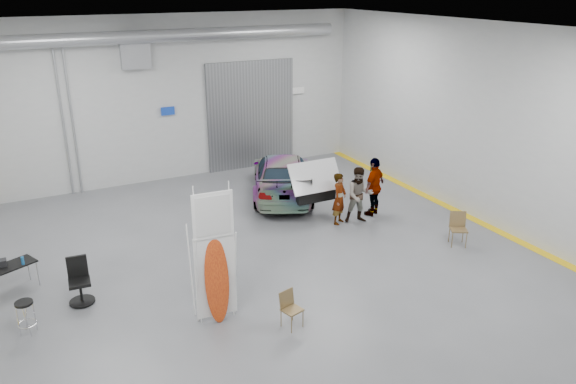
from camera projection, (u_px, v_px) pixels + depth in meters
name	position (u px, v px, depth m)	size (l,w,h in m)	color
ground	(275.00, 263.00, 14.97)	(16.00, 16.00, 0.00)	#595A60
room_shell	(247.00, 96.00, 15.47)	(14.02, 16.18, 6.01)	#B1B3B6
sedan_car	(282.00, 175.00, 19.50)	(2.03, 4.98, 1.44)	white
person_a	(339.00, 199.00, 17.15)	(0.59, 0.39, 1.62)	#9B7854
person_b	(359.00, 195.00, 17.22)	(0.87, 0.67, 1.77)	#43637B
person_c	(374.00, 186.00, 17.73)	(1.11, 0.46, 1.91)	#9B5833
surfboard_display	(217.00, 268.00, 12.01)	(0.91, 0.29, 3.21)	white
folding_chair_near	(292.00, 316.00, 12.14)	(0.48, 0.50, 0.82)	brown
folding_chair_far	(457.00, 235.00, 15.89)	(0.61, 0.66, 0.95)	brown
shop_stool	(27.00, 318.00, 11.86)	(0.39, 0.39, 0.77)	black
work_table	(8.00, 266.00, 13.37)	(1.22, 0.95, 0.90)	#93959B
office_chair	(79.00, 283.00, 13.01)	(0.59, 0.59, 1.10)	black
trunk_lid	(315.00, 173.00, 17.37)	(1.69, 1.02, 0.04)	silver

